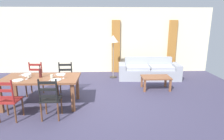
% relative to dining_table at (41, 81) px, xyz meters
% --- Properties ---
extents(ground_plane, '(9.60, 9.60, 0.02)m').
position_rel_dining_table_xyz_m(ground_plane, '(1.32, 0.15, -0.67)').
color(ground_plane, '#3E3A54').
extents(wall_far, '(9.60, 0.16, 2.70)m').
position_rel_dining_table_xyz_m(wall_far, '(1.32, 3.45, 0.69)').
color(wall_far, '#F2E7C0').
rests_on(wall_far, ground_plane).
extents(curtain_panel_left, '(0.35, 0.08, 2.20)m').
position_rel_dining_table_xyz_m(curtain_panel_left, '(2.10, 3.31, 0.44)').
color(curtain_panel_left, '#AE6F2F').
rests_on(curtain_panel_left, ground_plane).
extents(curtain_panel_right, '(0.35, 0.08, 2.20)m').
position_rel_dining_table_xyz_m(curtain_panel_right, '(4.50, 3.31, 0.44)').
color(curtain_panel_right, '#AE6F2F').
rests_on(curtain_panel_right, ground_plane).
extents(dining_table, '(1.90, 0.96, 0.75)m').
position_rel_dining_table_xyz_m(dining_table, '(0.00, 0.00, 0.00)').
color(dining_table, brown).
rests_on(dining_table, ground_plane).
extents(dining_chair_near_left, '(0.44, 0.42, 0.96)m').
position_rel_dining_table_xyz_m(dining_chair_near_left, '(-0.46, -0.77, -0.19)').
color(dining_chair_near_left, maroon).
rests_on(dining_chair_near_left, ground_plane).
extents(dining_chair_near_right, '(0.42, 0.40, 0.96)m').
position_rel_dining_table_xyz_m(dining_chair_near_right, '(0.42, -0.74, -0.19)').
color(dining_chair_near_right, black).
rests_on(dining_chair_near_right, ground_plane).
extents(dining_chair_far_left, '(0.44, 0.42, 0.96)m').
position_rel_dining_table_xyz_m(dining_chair_far_left, '(-0.45, 0.79, -0.19)').
color(dining_chair_far_left, maroon).
rests_on(dining_chair_far_left, ground_plane).
extents(dining_chair_far_right, '(0.43, 0.41, 0.96)m').
position_rel_dining_table_xyz_m(dining_chair_far_right, '(0.45, 0.74, -0.19)').
color(dining_chair_far_right, black).
rests_on(dining_chair_far_right, ground_plane).
extents(dinner_plate_near_left, '(0.24, 0.24, 0.02)m').
position_rel_dining_table_xyz_m(dinner_plate_near_left, '(-0.45, -0.25, 0.10)').
color(dinner_plate_near_left, white).
rests_on(dinner_plate_near_left, dining_table).
extents(fork_near_left, '(0.02, 0.17, 0.01)m').
position_rel_dining_table_xyz_m(fork_near_left, '(-0.60, -0.25, 0.09)').
color(fork_near_left, silver).
rests_on(fork_near_left, dining_table).
extents(dinner_plate_near_right, '(0.24, 0.24, 0.02)m').
position_rel_dining_table_xyz_m(dinner_plate_near_right, '(0.45, -0.25, 0.10)').
color(dinner_plate_near_right, white).
rests_on(dinner_plate_near_right, dining_table).
extents(fork_near_right, '(0.02, 0.17, 0.01)m').
position_rel_dining_table_xyz_m(fork_near_right, '(0.30, -0.25, 0.09)').
color(fork_near_right, silver).
rests_on(fork_near_right, dining_table).
extents(dinner_plate_far_left, '(0.24, 0.24, 0.02)m').
position_rel_dining_table_xyz_m(dinner_plate_far_left, '(-0.45, 0.25, 0.10)').
color(dinner_plate_far_left, white).
rests_on(dinner_plate_far_left, dining_table).
extents(fork_far_left, '(0.02, 0.17, 0.01)m').
position_rel_dining_table_xyz_m(fork_far_left, '(-0.60, 0.25, 0.09)').
color(fork_far_left, silver).
rests_on(fork_far_left, dining_table).
extents(dinner_plate_far_right, '(0.24, 0.24, 0.02)m').
position_rel_dining_table_xyz_m(dinner_plate_far_right, '(0.45, 0.25, 0.10)').
color(dinner_plate_far_right, white).
rests_on(dinner_plate_far_right, dining_table).
extents(fork_far_right, '(0.02, 0.17, 0.01)m').
position_rel_dining_table_xyz_m(fork_far_right, '(0.30, 0.25, 0.09)').
color(fork_far_right, silver).
rests_on(fork_far_right, dining_table).
extents(wine_bottle, '(0.07, 0.07, 0.32)m').
position_rel_dining_table_xyz_m(wine_bottle, '(-0.00, 0.02, 0.20)').
color(wine_bottle, '#471919').
rests_on(wine_bottle, dining_table).
extents(wine_glass_near_left, '(0.06, 0.06, 0.16)m').
position_rel_dining_table_xyz_m(wine_glass_near_left, '(-0.29, -0.15, 0.20)').
color(wine_glass_near_left, white).
rests_on(wine_glass_near_left, dining_table).
extents(wine_glass_near_right, '(0.06, 0.06, 0.16)m').
position_rel_dining_table_xyz_m(wine_glass_near_right, '(0.60, -0.12, 0.20)').
color(wine_glass_near_right, white).
rests_on(wine_glass_near_right, dining_table).
extents(wine_glass_far_left, '(0.06, 0.06, 0.16)m').
position_rel_dining_table_xyz_m(wine_glass_far_left, '(-0.30, 0.13, 0.20)').
color(wine_glass_far_left, white).
rests_on(wine_glass_far_left, dining_table).
extents(coffee_cup_primary, '(0.07, 0.07, 0.09)m').
position_rel_dining_table_xyz_m(coffee_cup_primary, '(0.30, -0.08, 0.13)').
color(coffee_cup_primary, beige).
rests_on(coffee_cup_primary, dining_table).
extents(coffee_cup_secondary, '(0.07, 0.07, 0.09)m').
position_rel_dining_table_xyz_m(coffee_cup_secondary, '(-0.28, -0.02, 0.13)').
color(coffee_cup_secondary, beige).
rests_on(coffee_cup_secondary, dining_table).
extents(couch, '(2.32, 0.92, 0.80)m').
position_rel_dining_table_xyz_m(couch, '(3.30, 2.31, -0.37)').
color(couch, '#9FA2AB').
rests_on(couch, ground_plane).
extents(coffee_table, '(0.90, 0.56, 0.42)m').
position_rel_dining_table_xyz_m(coffee_table, '(3.25, 1.09, -0.31)').
color(coffee_table, brown).
rests_on(coffee_table, ground_plane).
extents(standing_lamp, '(0.40, 0.40, 1.64)m').
position_rel_dining_table_xyz_m(standing_lamp, '(1.95, 2.49, 0.75)').
color(standing_lamp, '#332D28').
rests_on(standing_lamp, ground_plane).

